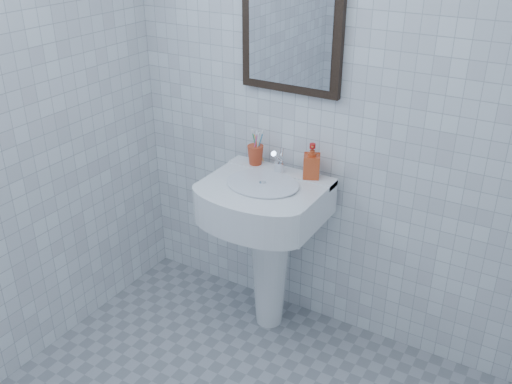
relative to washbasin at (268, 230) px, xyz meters
The scene contains 6 objects.
wall_back 0.74m from the washbasin, 43.20° to the left, with size 2.20×0.02×2.50m, color silver.
washbasin is the anchor object (origin of this frame).
faucet 0.34m from the washbasin, 90.00° to the left, with size 0.05×0.11×0.13m.
toothbrush_cup 0.38m from the washbasin, 139.32° to the left, with size 0.08×0.08×0.10m, color #C03C1E, non-canonical shape.
soap_dispenser 0.42m from the washbasin, 38.66° to the left, with size 0.08×0.08×0.17m, color red.
wall_mirror 0.99m from the washbasin, 90.00° to the left, with size 0.50×0.04×0.62m.
Camera 1 is at (0.97, -1.14, 2.03)m, focal length 40.00 mm.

